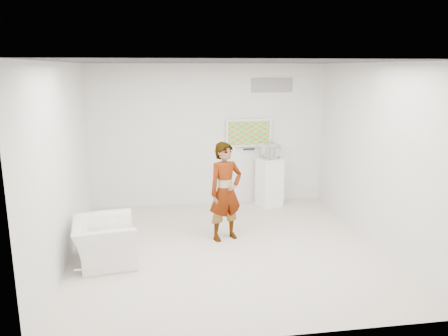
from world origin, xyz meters
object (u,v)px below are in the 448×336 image
at_px(person, 226,192).
at_px(floor_uplight, 266,197).
at_px(tv, 249,133).
at_px(pedestal, 269,182).
at_px(armchair, 105,241).

xyz_separation_m(person, floor_uplight, (1.21, 1.95, -0.73)).
height_order(tv, floor_uplight, tv).
xyz_separation_m(tv, pedestal, (0.40, -0.31, -1.03)).
relative_size(armchair, pedestal, 0.99).
height_order(person, armchair, person).
distance_m(tv, floor_uplight, 1.48).
relative_size(person, pedestal, 1.64).
relative_size(tv, floor_uplight, 4.07).
xyz_separation_m(armchair, pedestal, (3.19, 2.38, 0.19)).
height_order(person, pedestal, person).
distance_m(person, pedestal, 2.14).
bearing_deg(armchair, floor_uplight, -58.64).
bearing_deg(pedestal, floor_uplight, 92.59).
relative_size(pedestal, floor_uplight, 4.24).
bearing_deg(floor_uplight, armchair, -140.73).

